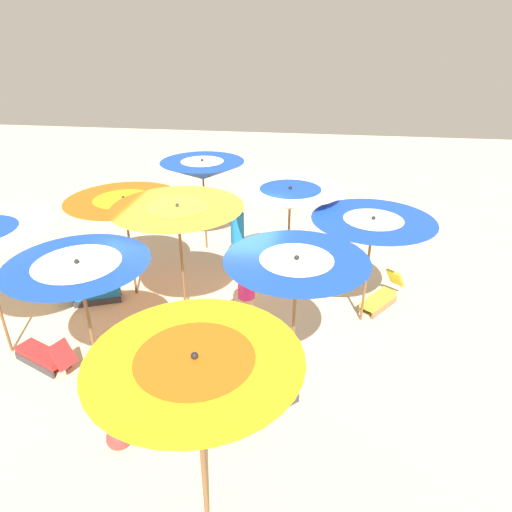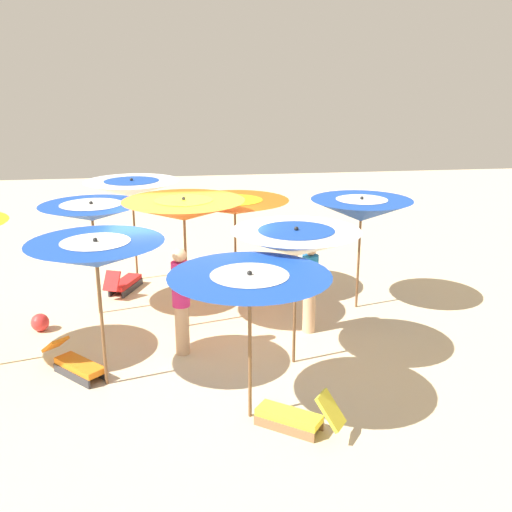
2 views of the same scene
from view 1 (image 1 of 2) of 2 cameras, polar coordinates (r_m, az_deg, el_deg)
The scene contains 16 objects.
ground at distance 8.67m, azimuth -5.76°, elevation -9.40°, with size 35.74×35.74×0.04m, color beige.
beach_umbrella_0 at distance 8.21m, azimuth 14.49°, elevation 3.52°, with size 2.17×2.17×2.17m.
beach_umbrella_1 at distance 9.00m, azimuth 4.32°, elevation 7.24°, with size 2.05×2.05×2.34m.
beach_umbrella_2 at distance 11.03m, azimuth -6.75°, elevation 10.72°, with size 2.00×2.00×2.33m.
beach_umbrella_3 at distance 6.20m, azimuth 5.08°, elevation -1.98°, with size 2.00×2.00×2.36m.
beach_umbrella_4 at distance 7.67m, azimuth -9.81°, elevation 4.86°, with size 2.22×2.22×2.51m.
beach_umbrella_5 at distance 9.22m, azimuth -16.26°, elevation 6.06°, with size 2.25×2.25×2.19m.
beach_umbrella_6 at distance 4.26m, azimuth -7.61°, elevation -14.39°, with size 1.98×1.98×2.53m.
beach_umbrella_7 at distance 6.66m, azimuth -21.44°, elevation -2.05°, with size 1.98×1.98×2.30m.
lounger_0 at distance 8.50m, azimuth -25.11°, elevation -11.27°, with size 0.80×1.27×0.63m.
lounger_1 at distance 9.56m, azimuth 15.53°, elevation -4.94°, with size 1.17×1.00×0.66m.
lounger_2 at distance 6.98m, azimuth 0.83°, elevation -17.78°, with size 1.13×1.17×0.51m.
lounger_3 at distance 9.91m, azimuth -19.97°, elevation -4.54°, with size 0.78×1.30×0.56m.
beachgoer_0 at distance 7.88m, azimuth -1.22°, elevation -4.40°, with size 0.30×0.30×1.89m.
beachgoer_1 at distance 10.07m, azimuth -2.34°, elevation 2.22°, with size 0.30×0.30×1.71m.
beach_ball at distance 6.81m, azimuth -16.94°, elevation -21.05°, with size 0.34×0.34×0.34m, color red.
Camera 1 is at (6.76, 1.83, 5.10)m, focal length 31.68 mm.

